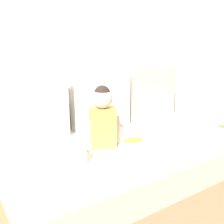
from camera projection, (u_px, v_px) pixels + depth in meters
ground_plane at (123, 183)px, 2.28m from camera, size 12.00×12.00×0.00m
back_wall at (88, 44)px, 2.45m from camera, size 5.12×0.10×2.37m
couch at (123, 162)px, 2.23m from camera, size 1.92×0.92×0.42m
throw_pillow_left at (38, 110)px, 2.08m from camera, size 0.47×0.16×0.52m
throw_pillow_center at (101, 101)px, 2.40m from camera, size 0.55×0.16×0.50m
throw_pillow_right at (150, 94)px, 2.71m from camera, size 0.57×0.16×0.52m
toddler at (102, 117)px, 1.94m from camera, size 0.31×0.19×0.48m
banana at (133, 140)px, 2.09m from camera, size 0.17×0.10×0.04m
folded_blanket at (50, 155)px, 1.70m from camera, size 0.40×0.28×0.13m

